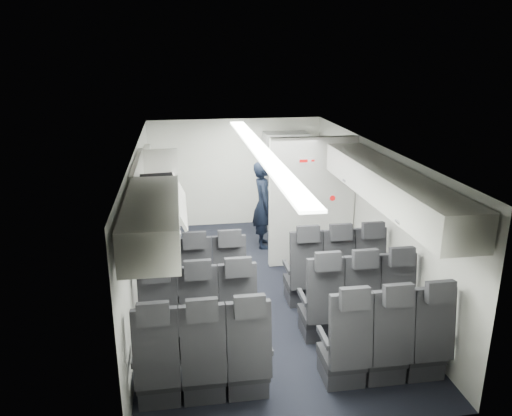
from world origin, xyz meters
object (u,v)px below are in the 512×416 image
object	(u,v)px
galley_unit	(285,180)
boarding_door	(150,203)
seat_row_front	(267,280)
seat_row_mid	(280,312)
flight_attendant	(263,204)
carry_on_bag	(157,185)
seat_row_rear	(297,355)

from	to	relation	value
galley_unit	boarding_door	world-z (taller)	galley_unit
galley_unit	seat_row_front	bearing A→B (deg)	-106.28
boarding_door	seat_row_front	bearing A→B (deg)	-51.84
seat_row_mid	flight_attendant	distance (m)	3.18
carry_on_bag	seat_row_front	bearing A→B (deg)	-7.31
seat_row_rear	galley_unit	world-z (taller)	galley_unit
seat_row_front	seat_row_rear	size ratio (longest dim) A/B	1.00
seat_row_rear	galley_unit	size ratio (longest dim) A/B	1.75
boarding_door	carry_on_bag	bearing A→B (deg)	-83.46
seat_row_mid	flight_attendant	world-z (taller)	flight_attendant
galley_unit	carry_on_bag	distance (m)	4.09
seat_row_mid	galley_unit	distance (m)	4.30
seat_row_front	carry_on_bag	size ratio (longest dim) A/B	8.23
galley_unit	flight_attendant	world-z (taller)	galley_unit
boarding_door	galley_unit	bearing A→B (deg)	24.28
seat_row_front	flight_attendant	bearing A→B (deg)	81.47
seat_row_mid	carry_on_bag	xyz separation A→B (m)	(-1.40, 0.92, 1.41)
seat_row_front	flight_attendant	world-z (taller)	flight_attendant
seat_row_rear	seat_row_mid	bearing A→B (deg)	90.00
seat_row_rear	carry_on_bag	size ratio (longest dim) A/B	8.23
carry_on_bag	seat_row_rear	bearing A→B (deg)	-58.83
seat_row_rear	carry_on_bag	world-z (taller)	carry_on_bag
seat_row_front	boarding_door	bearing A→B (deg)	128.16
seat_row_front	carry_on_bag	xyz separation A→B (m)	(-1.40, 0.02, 1.41)
seat_row_rear	carry_on_bag	bearing A→B (deg)	127.60
seat_row_rear	galley_unit	xyz separation A→B (m)	(0.95, 5.05, 0.55)
seat_row_rear	flight_attendant	distance (m)	4.07
seat_row_mid	carry_on_bag	world-z (taller)	carry_on_bag
carry_on_bag	boarding_door	bearing A→B (deg)	90.10
boarding_door	flight_attendant	xyz separation A→B (m)	(1.97, 0.15, -0.17)
seat_row_front	boarding_door	size ratio (longest dim) A/B	1.79
flight_attendant	carry_on_bag	bearing A→B (deg)	145.57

